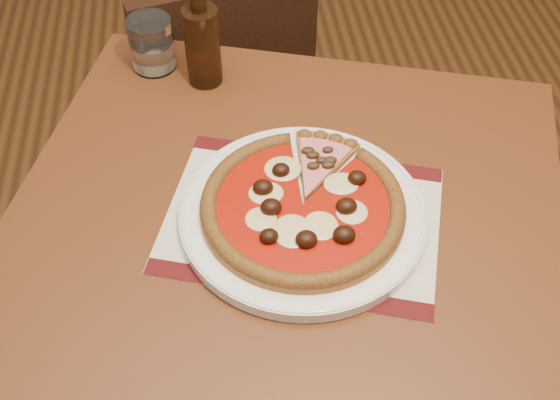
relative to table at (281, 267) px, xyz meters
The scene contains 8 objects.
table is the anchor object (origin of this frame).
chair_far 0.67m from the table, 96.26° to the left, with size 0.46×0.46×0.80m.
placemat 0.11m from the table, 10.77° to the left, with size 0.39×0.28×0.00m, color beige.
plate 0.12m from the table, 10.77° to the left, with size 0.35×0.35×0.02m, color white.
pizza 0.14m from the table, ahead, with size 0.29×0.29×0.04m.
ham_slice 0.18m from the table, 46.40° to the left, with size 0.10×0.14×0.02m.
water_glass 0.46m from the table, 114.80° to the left, with size 0.08×0.08×0.09m, color white.
bottle 0.40m from the table, 105.22° to the left, with size 0.06×0.06×0.20m.
Camera 1 is at (0.42, -0.07, 1.52)m, focal length 45.00 mm.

